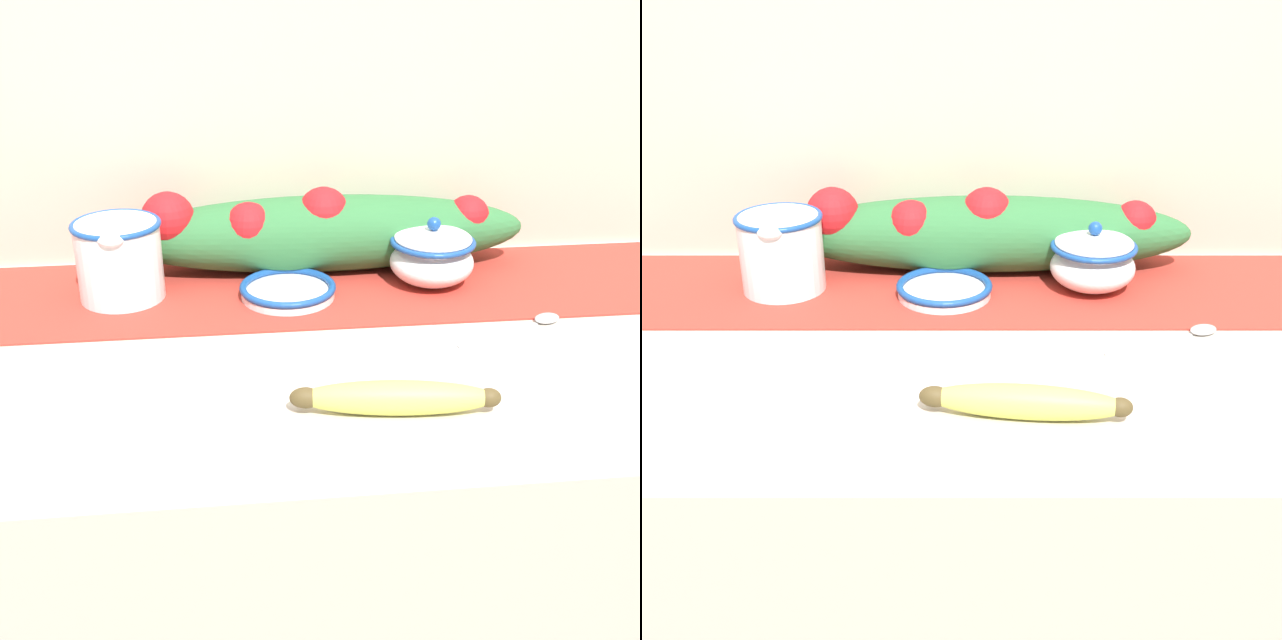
# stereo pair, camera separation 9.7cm
# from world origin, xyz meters

# --- Properties ---
(countertop) EXTENTS (1.31, 0.63, 0.91)m
(countertop) POSITION_xyz_m (0.00, 0.00, 0.46)
(countertop) COLOR beige
(countertop) RESTS_ON ground_plane
(back_wall) EXTENTS (2.11, 0.04, 2.40)m
(back_wall) POSITION_xyz_m (0.00, 0.33, 1.20)
(back_wall) COLOR beige
(back_wall) RESTS_ON ground_plane
(table_runner) EXTENTS (1.21, 0.27, 0.00)m
(table_runner) POSITION_xyz_m (0.00, 0.17, 0.91)
(table_runner) COLOR #B23328
(table_runner) RESTS_ON countertop
(cream_pitcher) EXTENTS (0.13, 0.15, 0.12)m
(cream_pitcher) POSITION_xyz_m (-0.30, 0.17, 0.98)
(cream_pitcher) COLOR white
(cream_pitcher) RESTS_ON countertop
(sugar_bowl) EXTENTS (0.13, 0.13, 0.10)m
(sugar_bowl) POSITION_xyz_m (0.15, 0.17, 0.96)
(sugar_bowl) COLOR white
(sugar_bowl) RESTS_ON countertop
(small_dish) EXTENTS (0.14, 0.14, 0.02)m
(small_dish) POSITION_xyz_m (-0.06, 0.14, 0.93)
(small_dish) COLOR white
(small_dish) RESTS_ON countertop
(banana) EXTENTS (0.23, 0.06, 0.04)m
(banana) POSITION_xyz_m (0.03, -0.18, 0.93)
(banana) COLOR #CCD156
(banana) RESTS_ON countertop
(spoon) EXTENTS (0.16, 0.08, 0.01)m
(spoon) POSITION_xyz_m (0.27, 0.02, 0.92)
(spoon) COLOR #B7B7BC
(spoon) RESTS_ON countertop
(poinsettia_garland) EXTENTS (0.63, 0.13, 0.13)m
(poinsettia_garland) POSITION_xyz_m (-0.01, 0.24, 0.98)
(poinsettia_garland) COLOR #2D6B38
(poinsettia_garland) RESTS_ON countertop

